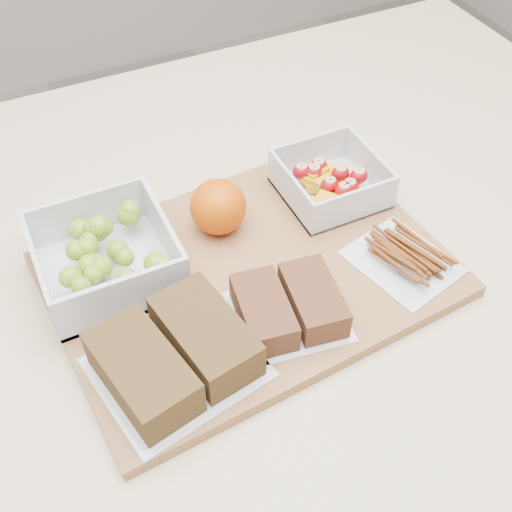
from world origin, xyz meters
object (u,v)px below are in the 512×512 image
(grape_container, at_px, (107,255))
(orange, at_px, (218,207))
(cutting_board, at_px, (249,274))
(fruit_container, at_px, (330,182))
(pretzel_bag, at_px, (404,255))
(sandwich_bag_center, at_px, (288,306))
(sandwich_bag_left, at_px, (175,355))

(grape_container, bearing_deg, orange, 5.22)
(cutting_board, xyz_separation_m, fruit_container, (0.14, 0.07, 0.03))
(pretzel_bag, bearing_deg, grape_container, 156.91)
(orange, height_order, sandwich_bag_center, orange)
(grape_container, bearing_deg, sandwich_bag_center, -43.52)
(grape_container, distance_m, fruit_container, 0.28)
(orange, xyz_separation_m, sandwich_bag_left, (-0.11, -0.16, -0.01))
(cutting_board, distance_m, sandwich_bag_center, 0.08)
(fruit_container, xyz_separation_m, sandwich_bag_left, (-0.26, -0.16, 0.00))
(grape_container, relative_size, sandwich_bag_left, 0.82)
(sandwich_bag_left, bearing_deg, sandwich_bag_center, 4.07)
(fruit_container, height_order, pretzel_bag, fruit_container)
(orange, relative_size, sandwich_bag_left, 0.38)
(sandwich_bag_center, bearing_deg, grape_container, 136.48)
(grape_container, relative_size, pretzel_bag, 1.08)
(orange, bearing_deg, cutting_board, -87.26)
(sandwich_bag_center, bearing_deg, fruit_container, 47.87)
(cutting_board, height_order, fruit_container, fruit_container)
(grape_container, height_order, orange, orange)
(cutting_board, xyz_separation_m, sandwich_bag_center, (0.01, -0.08, 0.03))
(fruit_container, bearing_deg, sandwich_bag_left, -148.81)
(fruit_container, relative_size, orange, 1.76)
(fruit_container, height_order, sandwich_bag_left, fruit_container)
(fruit_container, distance_m, pretzel_bag, 0.14)
(cutting_board, distance_m, orange, 0.09)
(fruit_container, relative_size, sandwich_bag_left, 0.66)
(cutting_board, relative_size, sandwich_bag_center, 3.27)
(grape_container, relative_size, orange, 2.18)
(cutting_board, xyz_separation_m, sandwich_bag_left, (-0.12, -0.09, 0.03))
(grape_container, distance_m, sandwich_bag_center, 0.20)
(orange, relative_size, sandwich_bag_center, 0.51)
(sandwich_bag_left, bearing_deg, fruit_container, 31.19)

